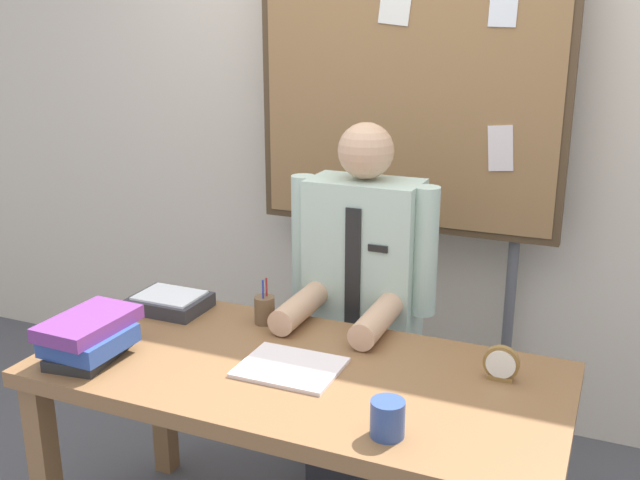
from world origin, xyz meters
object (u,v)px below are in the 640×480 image
(open_notebook, at_px, (290,367))
(book_stack, at_px, (89,337))
(person, at_px, (362,325))
(desk_clock, at_px, (501,365))
(desk, at_px, (297,395))
(coffee_mug, at_px, (387,418))
(pen_holder, at_px, (265,310))
(bulletin_board, at_px, (408,85))
(paper_tray, at_px, (170,302))

(open_notebook, bearing_deg, book_stack, -163.63)
(person, height_order, open_notebook, person)
(person, height_order, desk_clock, person)
(person, bearing_deg, desk_clock, -35.17)
(desk, relative_size, desk_clock, 15.21)
(desk, bearing_deg, person, 90.00)
(person, bearing_deg, desk, -90.00)
(person, distance_m, coffee_mug, 0.90)
(pen_holder, bearing_deg, bulletin_board, 73.04)
(person, distance_m, pen_holder, 0.42)
(open_notebook, bearing_deg, bulletin_board, 89.24)
(person, distance_m, paper_tray, 0.71)
(paper_tray, bearing_deg, coffee_mug, -26.23)
(person, xyz_separation_m, book_stack, (-0.61, -0.76, 0.16))
(bulletin_board, xyz_separation_m, desk_clock, (0.57, -0.89, -0.70))
(desk_clock, relative_size, paper_tray, 0.40)
(desk, height_order, book_stack, book_stack)
(open_notebook, height_order, pen_holder, pen_holder)
(desk, xyz_separation_m, bulletin_board, (0.00, 1.05, 0.84))
(desk_clock, bearing_deg, bulletin_board, 122.62)
(desk, relative_size, person, 1.13)
(coffee_mug, bearing_deg, bulletin_board, 105.58)
(desk, height_order, bulletin_board, bulletin_board)
(book_stack, height_order, paper_tray, book_stack)
(desk, bearing_deg, book_stack, -162.26)
(person, relative_size, pen_holder, 8.76)
(bulletin_board, xyz_separation_m, book_stack, (-0.61, -1.25, -0.68))
(coffee_mug, bearing_deg, person, 114.08)
(bulletin_board, height_order, pen_holder, bulletin_board)
(book_stack, relative_size, paper_tray, 1.16)
(open_notebook, relative_size, pen_holder, 1.84)
(desk_clock, bearing_deg, book_stack, -163.16)
(person, relative_size, paper_tray, 5.39)
(bulletin_board, bearing_deg, pen_holder, -106.96)
(open_notebook, distance_m, desk_clock, 0.61)
(open_notebook, distance_m, pen_holder, 0.36)
(desk_clock, distance_m, paper_tray, 1.18)
(bulletin_board, bearing_deg, person, -90.04)
(paper_tray, bearing_deg, person, 28.61)
(desk, relative_size, coffee_mug, 16.52)
(book_stack, relative_size, pen_holder, 1.89)
(pen_holder, bearing_deg, paper_tray, -175.95)
(desk_clock, height_order, pen_holder, pen_holder)
(person, bearing_deg, book_stack, -128.71)
(person, relative_size, open_notebook, 4.77)
(person, xyz_separation_m, desk_clock, (0.57, -0.40, 0.14))
(person, bearing_deg, open_notebook, -91.36)
(book_stack, bearing_deg, bulletin_board, 64.01)
(desk, relative_size, bulletin_board, 0.74)
(desk, height_order, pen_holder, pen_holder)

